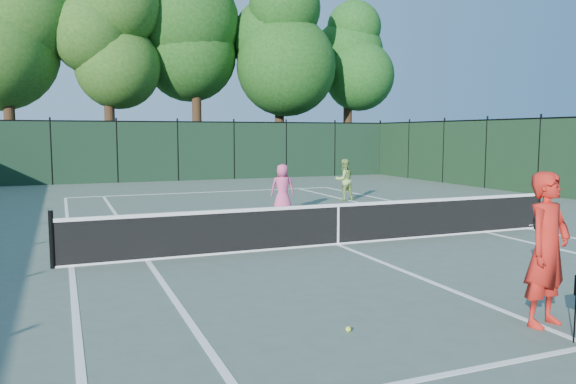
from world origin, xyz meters
name	(u,v)px	position (x,y,z in m)	size (l,w,h in m)	color
ground	(338,245)	(0.00, 0.00, 0.00)	(90.00, 90.00, 0.00)	#4A594E
sideline_doubles_left	(71,267)	(-5.49, 0.00, 0.00)	(0.10, 23.77, 0.01)	white
sideline_doubles_right	(528,229)	(5.49, 0.00, 0.00)	(0.10, 23.77, 0.01)	white
sideline_singles_left	(147,260)	(-4.12, 0.00, 0.00)	(0.10, 23.77, 0.01)	white
sideline_singles_right	(486,232)	(4.12, 0.00, 0.00)	(0.10, 23.77, 0.01)	white
baseline_far	(207,192)	(0.00, 11.88, 0.00)	(10.97, 0.10, 0.01)	white
service_line_far	(248,208)	(0.00, 6.40, 0.00)	(8.23, 0.10, 0.01)	white
center_service_line	(338,244)	(0.00, 0.00, 0.00)	(0.10, 12.80, 0.01)	white
tennis_net	(338,223)	(0.00, 0.00, 0.48)	(11.69, 0.09, 1.06)	black
fence_far	(178,152)	(0.00, 18.00, 1.50)	(24.00, 0.05, 3.00)	black
tree_1	(4,11)	(-8.00, 22.00, 8.69)	(6.80, 6.80, 13.98)	black
tree_2	(107,36)	(-3.00, 21.80, 7.73)	(6.00, 6.00, 12.40)	black
tree_3	(195,20)	(2.00, 22.30, 9.01)	(7.00, 7.00, 14.45)	black
tree_4	(279,39)	(7.00, 21.60, 8.14)	(6.20, 6.20, 12.97)	black
tree_5	(348,52)	(12.00, 22.10, 7.71)	(5.80, 5.80, 12.23)	black
coach	(547,249)	(0.07, -5.64, 0.98)	(0.91, 0.81, 1.97)	red
player_pink	(283,188)	(0.77, 5.28, 0.75)	(0.85, 0.69, 1.50)	#CC487C
player_green	(344,180)	(3.93, 7.19, 0.76)	(0.78, 0.63, 1.52)	#8BB45A
loose_ball_midcourt	(348,329)	(-2.37, -4.93, 0.03)	(0.07, 0.07, 0.07)	#CCF131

